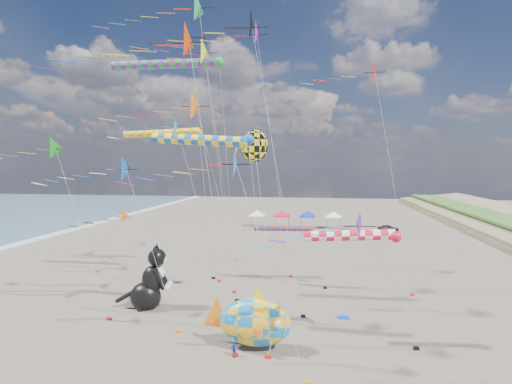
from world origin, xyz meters
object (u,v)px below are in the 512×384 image
at_px(cat_inflatable, 149,277).
at_px(person_adult, 269,327).
at_px(fish_inflatable, 254,322).
at_px(parked_car, 388,228).
at_px(child_green, 266,328).
at_px(child_blue, 234,349).

distance_m(cat_inflatable, person_adult, 11.86).
relative_size(fish_inflatable, parked_car, 1.76).
relative_size(fish_inflatable, child_green, 5.84).
bearing_deg(child_green, cat_inflatable, 156.99).
bearing_deg(parked_car, child_blue, 151.31).
height_order(person_adult, child_blue, person_adult).
bearing_deg(cat_inflatable, child_blue, -50.63).
bearing_deg(fish_inflatable, child_green, 76.54).
distance_m(child_blue, parked_car, 54.61).
height_order(child_green, parked_car, parked_car).
distance_m(fish_inflatable, parked_car, 53.14).
xyz_separation_m(cat_inflatable, parked_car, (27.20, 44.11, -2.14)).
relative_size(person_adult, child_blue, 1.40).
bearing_deg(child_green, fish_inflatable, -106.25).
bearing_deg(person_adult, parked_car, 63.73).
xyz_separation_m(cat_inflatable, fish_inflatable, (10.20, -6.22, -0.88)).
distance_m(child_green, parked_car, 50.80).
xyz_separation_m(fish_inflatable, child_blue, (-1.11, -1.19, -1.37)).
bearing_deg(cat_inflatable, fish_inflatable, -42.79).
height_order(fish_inflatable, child_blue, fish_inflatable).
xyz_separation_m(fish_inflatable, parked_car, (17.00, 50.33, -1.26)).
distance_m(fish_inflatable, child_blue, 2.13).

